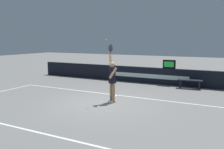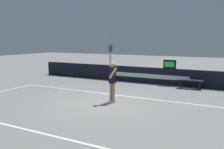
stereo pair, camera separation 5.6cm
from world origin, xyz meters
TOP-DOWN VIEW (x-y plane):
  - ground_plane at (0.00, 0.00)m, footprint 60.00×60.00m
  - court_lines at (0.00, -1.04)m, footprint 11.59×5.38m
  - back_wall at (0.00, 5.40)m, footprint 15.50×0.25m
  - speed_display at (1.56, 5.40)m, footprint 0.73×0.15m
  - tennis_player at (0.40, 0.30)m, footprint 0.46×0.47m
  - tennis_ball at (0.24, 0.04)m, footprint 0.07×0.07m
  - courtside_bench_near at (2.87, 4.83)m, footprint 1.33×0.45m

SIDE VIEW (x-z plane):
  - ground_plane at x=0.00m, z-range 0.00..0.00m
  - court_lines at x=0.00m, z-range 0.00..0.00m
  - courtside_bench_near at x=2.87m, z-range 0.12..0.61m
  - back_wall at x=0.00m, z-range 0.00..0.98m
  - tennis_player at x=0.40m, z-range -0.21..2.30m
  - speed_display at x=1.56m, z-range 0.98..1.49m
  - tennis_ball at x=0.24m, z-range 2.63..2.69m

